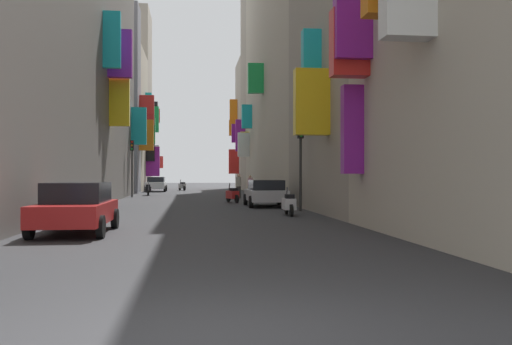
{
  "coord_description": "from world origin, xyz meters",
  "views": [
    {
      "loc": [
        -0.29,
        -5.45,
        1.64
      ],
      "look_at": [
        4.25,
        32.47,
        1.78
      ],
      "focal_mm": 37.85,
      "sensor_mm": 36.0,
      "label": 1
    }
  ],
  "objects_px": {
    "scooter_black": "(148,190)",
    "pedestrian_crossing": "(250,186)",
    "scooter_white": "(289,204)",
    "traffic_light_near_corner": "(301,150)",
    "pedestrian_near_right": "(239,186)",
    "parked_car_white": "(156,184)",
    "scooter_red": "(233,195)",
    "traffic_light_far_corner": "(132,158)",
    "scooter_silver": "(182,186)",
    "parked_car_silver": "(266,192)",
    "parked_car_red": "(76,207)"
  },
  "relations": [
    {
      "from": "parked_car_white",
      "to": "scooter_black",
      "type": "height_order",
      "value": "parked_car_white"
    },
    {
      "from": "parked_car_red",
      "to": "pedestrian_near_right",
      "type": "distance_m",
      "value": 22.51
    },
    {
      "from": "parked_car_silver",
      "to": "traffic_light_near_corner",
      "type": "height_order",
      "value": "traffic_light_near_corner"
    },
    {
      "from": "pedestrian_near_right",
      "to": "scooter_black",
      "type": "bearing_deg",
      "value": 138.78
    },
    {
      "from": "parked_car_red",
      "to": "scooter_white",
      "type": "distance_m",
      "value": 9.12
    },
    {
      "from": "parked_car_white",
      "to": "pedestrian_crossing",
      "type": "relative_size",
      "value": 2.69
    },
    {
      "from": "scooter_black",
      "to": "parked_car_white",
      "type": "bearing_deg",
      "value": 89.97
    },
    {
      "from": "scooter_black",
      "to": "pedestrian_near_right",
      "type": "bearing_deg",
      "value": -41.22
    },
    {
      "from": "parked_car_white",
      "to": "scooter_silver",
      "type": "height_order",
      "value": "parked_car_white"
    },
    {
      "from": "scooter_black",
      "to": "scooter_silver",
      "type": "xyz_separation_m",
      "value": [
        2.43,
        12.9,
        -0.0
      ]
    },
    {
      "from": "parked_car_red",
      "to": "traffic_light_near_corner",
      "type": "bearing_deg",
      "value": 45.43
    },
    {
      "from": "traffic_light_far_corner",
      "to": "traffic_light_near_corner",
      "type": "bearing_deg",
      "value": -60.24
    },
    {
      "from": "scooter_black",
      "to": "pedestrian_crossing",
      "type": "bearing_deg",
      "value": -18.64
    },
    {
      "from": "parked_car_silver",
      "to": "pedestrian_near_right",
      "type": "height_order",
      "value": "pedestrian_near_right"
    },
    {
      "from": "parked_car_silver",
      "to": "scooter_red",
      "type": "distance_m",
      "value": 4.16
    },
    {
      "from": "pedestrian_near_right",
      "to": "traffic_light_near_corner",
      "type": "xyz_separation_m",
      "value": [
        1.62,
        -13.41,
        1.9
      ]
    },
    {
      "from": "parked_car_red",
      "to": "pedestrian_near_right",
      "type": "height_order",
      "value": "pedestrian_near_right"
    },
    {
      "from": "scooter_white",
      "to": "pedestrian_crossing",
      "type": "height_order",
      "value": "pedestrian_crossing"
    },
    {
      "from": "parked_car_red",
      "to": "parked_car_silver",
      "type": "bearing_deg",
      "value": 59.57
    },
    {
      "from": "parked_car_silver",
      "to": "traffic_light_far_corner",
      "type": "distance_m",
      "value": 14.8
    },
    {
      "from": "parked_car_silver",
      "to": "traffic_light_near_corner",
      "type": "distance_m",
      "value": 4.37
    },
    {
      "from": "scooter_red",
      "to": "pedestrian_near_right",
      "type": "xyz_separation_m",
      "value": [
        0.86,
        5.78,
        0.38
      ]
    },
    {
      "from": "parked_car_white",
      "to": "traffic_light_near_corner",
      "type": "relative_size",
      "value": 1.07
    },
    {
      "from": "scooter_white",
      "to": "traffic_light_near_corner",
      "type": "bearing_deg",
      "value": 68.08
    },
    {
      "from": "scooter_silver",
      "to": "pedestrian_near_right",
      "type": "distance_m",
      "value": 19.17
    },
    {
      "from": "scooter_black",
      "to": "pedestrian_near_right",
      "type": "xyz_separation_m",
      "value": [
        6.61,
        -5.79,
        0.38
      ]
    },
    {
      "from": "parked_car_white",
      "to": "pedestrian_crossing",
      "type": "distance_m",
      "value": 14.51
    },
    {
      "from": "parked_car_red",
      "to": "scooter_red",
      "type": "height_order",
      "value": "parked_car_red"
    },
    {
      "from": "scooter_black",
      "to": "scooter_silver",
      "type": "relative_size",
      "value": 1.09
    },
    {
      "from": "scooter_silver",
      "to": "pedestrian_crossing",
      "type": "bearing_deg",
      "value": -71.0
    },
    {
      "from": "scooter_silver",
      "to": "pedestrian_crossing",
      "type": "distance_m",
      "value": 16.42
    },
    {
      "from": "scooter_red",
      "to": "pedestrian_near_right",
      "type": "distance_m",
      "value": 5.85
    },
    {
      "from": "scooter_red",
      "to": "traffic_light_far_corner",
      "type": "bearing_deg",
      "value": 128.58
    },
    {
      "from": "scooter_silver",
      "to": "scooter_red",
      "type": "height_order",
      "value": "same"
    },
    {
      "from": "traffic_light_near_corner",
      "to": "traffic_light_far_corner",
      "type": "distance_m",
      "value": 18.38
    },
    {
      "from": "parked_car_red",
      "to": "pedestrian_crossing",
      "type": "relative_size",
      "value": 2.49
    },
    {
      "from": "pedestrian_crossing",
      "to": "pedestrian_near_right",
      "type": "distance_m",
      "value": 3.38
    },
    {
      "from": "parked_car_silver",
      "to": "scooter_black",
      "type": "distance_m",
      "value": 17.06
    },
    {
      "from": "traffic_light_near_corner",
      "to": "traffic_light_far_corner",
      "type": "height_order",
      "value": "traffic_light_far_corner"
    },
    {
      "from": "scooter_black",
      "to": "pedestrian_near_right",
      "type": "height_order",
      "value": "pedestrian_near_right"
    },
    {
      "from": "parked_car_white",
      "to": "pedestrian_crossing",
      "type": "bearing_deg",
      "value": -57.64
    },
    {
      "from": "parked_car_white",
      "to": "scooter_red",
      "type": "height_order",
      "value": "parked_car_white"
    },
    {
      "from": "parked_car_red",
      "to": "scooter_black",
      "type": "height_order",
      "value": "parked_car_red"
    },
    {
      "from": "parked_car_silver",
      "to": "pedestrian_near_right",
      "type": "distance_m",
      "value": 9.7
    },
    {
      "from": "parked_car_white",
      "to": "scooter_silver",
      "type": "xyz_separation_m",
      "value": [
        2.42,
        3.27,
        -0.28
      ]
    },
    {
      "from": "scooter_silver",
      "to": "traffic_light_near_corner",
      "type": "relative_size",
      "value": 0.42
    },
    {
      "from": "pedestrian_crossing",
      "to": "parked_car_red",
      "type": "bearing_deg",
      "value": -107.03
    },
    {
      "from": "scooter_white",
      "to": "pedestrian_near_right",
      "type": "relative_size",
      "value": 1.07
    },
    {
      "from": "scooter_red",
      "to": "traffic_light_near_corner",
      "type": "distance_m",
      "value": 8.34
    },
    {
      "from": "parked_car_red",
      "to": "traffic_light_far_corner",
      "type": "distance_m",
      "value": 24.24
    }
  ]
}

